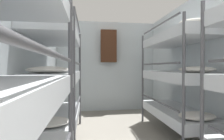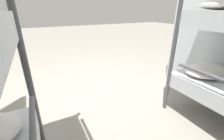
# 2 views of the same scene
# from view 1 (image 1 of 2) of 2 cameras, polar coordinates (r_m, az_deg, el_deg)

# --- Properties ---
(wall_left) EXTENTS (0.06, 5.61, 2.53)m
(wall_left) POSITION_cam_1_polar(r_m,az_deg,el_deg) (2.38, -29.60, 1.49)
(wall_left) COLOR silver
(wall_left) RESTS_ON ground_plane
(wall_back) EXTENTS (2.89, 0.06, 2.53)m
(wall_back) POSITION_cam_1_polar(r_m,az_deg,el_deg) (5.01, -1.79, 1.21)
(wall_back) COLOR silver
(wall_back) RESTS_ON ground_plane
(bunk_stack_left_far) EXTENTS (0.70, 1.76, 1.99)m
(bunk_stack_left_far) POSITION_cam_1_polar(r_m,az_deg,el_deg) (2.97, -17.65, -2.00)
(bunk_stack_left_far) COLOR #4C4C51
(bunk_stack_left_far) RESTS_ON ground_plane
(bunk_stack_right_far) EXTENTS (0.70, 1.76, 1.99)m
(bunk_stack_right_far) POSITION_cam_1_polar(r_m,az_deg,el_deg) (3.33, 20.37, -1.71)
(bunk_stack_right_far) COLOR #4C4C51
(bunk_stack_right_far) RESTS_ON ground_plane
(hanging_coat) EXTENTS (0.44, 0.12, 0.90)m
(hanging_coat) POSITION_cam_1_polar(r_m,az_deg,el_deg) (4.91, -1.12, 7.81)
(hanging_coat) COLOR #472819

